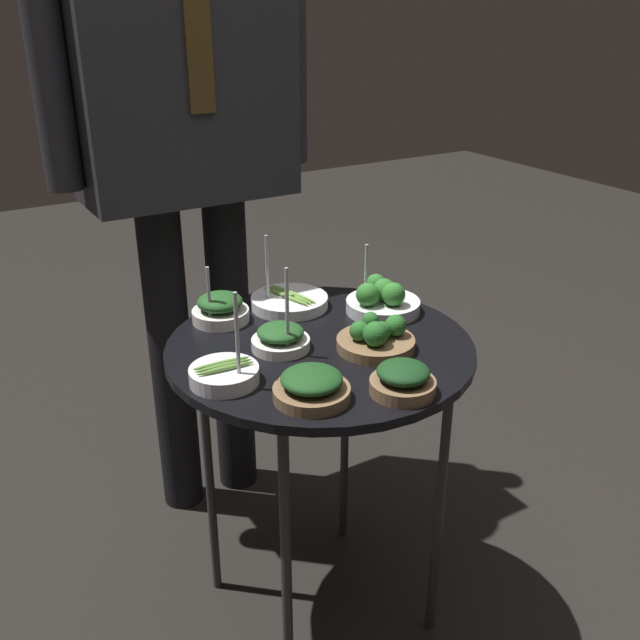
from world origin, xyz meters
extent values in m
plane|color=black|center=(0.00, 0.00, 0.00)|extent=(8.00, 8.00, 0.00)
cylinder|color=black|center=(0.00, 0.00, 0.68)|extent=(0.60, 0.60, 0.02)
cylinder|color=#2D2D2D|center=(0.18, -0.18, 0.33)|extent=(0.02, 0.02, 0.67)
cylinder|color=#2D2D2D|center=(-0.18, -0.18, 0.33)|extent=(0.02, 0.02, 0.67)
cylinder|color=#2D2D2D|center=(0.18, 0.18, 0.33)|extent=(0.02, 0.02, 0.67)
cylinder|color=#2D2D2D|center=(-0.18, 0.18, 0.33)|extent=(0.02, 0.02, 0.67)
cylinder|color=silver|center=(-0.12, 0.20, 0.70)|extent=(0.12, 0.12, 0.03)
ellipsoid|color=#1E4C1E|center=(-0.12, 0.20, 0.73)|extent=(0.09, 0.09, 0.04)
cylinder|color=#ADADB2|center=(-0.15, 0.18, 0.75)|extent=(0.01, 0.01, 0.13)
cylinder|color=silver|center=(-0.08, 0.02, 0.69)|extent=(0.11, 0.11, 0.02)
ellipsoid|color=#1E4C1E|center=(-0.08, 0.02, 0.72)|extent=(0.09, 0.09, 0.03)
cylinder|color=#ADADB2|center=(-0.08, -0.01, 0.77)|extent=(0.01, 0.01, 0.17)
cylinder|color=brown|center=(0.08, -0.07, 0.70)|extent=(0.15, 0.15, 0.02)
sphere|color=#236023|center=(0.12, -0.08, 0.73)|extent=(0.04, 0.04, 0.04)
sphere|color=#236023|center=(0.10, -0.03, 0.72)|extent=(0.03, 0.03, 0.03)
sphere|color=#236023|center=(0.05, -0.06, 0.72)|extent=(0.04, 0.04, 0.04)
sphere|color=#236023|center=(0.06, -0.10, 0.73)|extent=(0.05, 0.05, 0.05)
sphere|color=#236023|center=(0.09, -0.08, 0.72)|extent=(0.04, 0.04, 0.04)
cylinder|color=silver|center=(0.20, 0.06, 0.70)|extent=(0.16, 0.16, 0.03)
sphere|color=#2D7028|center=(0.20, 0.06, 0.74)|extent=(0.05, 0.05, 0.05)
sphere|color=#2D7028|center=(0.21, 0.11, 0.73)|extent=(0.04, 0.04, 0.04)
sphere|color=#2D7028|center=(0.15, 0.06, 0.74)|extent=(0.05, 0.05, 0.05)
sphere|color=#2D7028|center=(0.20, 0.03, 0.74)|extent=(0.05, 0.05, 0.05)
cylinder|color=#ADADB2|center=(0.18, 0.10, 0.76)|extent=(0.01, 0.01, 0.14)
cylinder|color=silver|center=(0.04, 0.19, 0.70)|extent=(0.17, 0.17, 0.02)
ellipsoid|color=olive|center=(0.05, 0.19, 0.71)|extent=(0.04, 0.14, 0.01)
ellipsoid|color=olive|center=(0.04, 0.19, 0.71)|extent=(0.04, 0.14, 0.01)
ellipsoid|color=olive|center=(0.03, 0.19, 0.71)|extent=(0.04, 0.14, 0.01)
cylinder|color=#ADADB2|center=(-0.01, 0.21, 0.77)|extent=(0.01, 0.01, 0.16)
cylinder|color=brown|center=(-0.12, -0.17, 0.70)|extent=(0.13, 0.13, 0.02)
ellipsoid|color=#194219|center=(-0.12, -0.17, 0.72)|extent=(0.11, 0.11, 0.03)
cylinder|color=brown|center=(0.02, -0.24, 0.70)|extent=(0.11, 0.11, 0.02)
ellipsoid|color=#143816|center=(0.02, -0.24, 0.72)|extent=(0.09, 0.09, 0.03)
cylinder|color=silver|center=(-0.22, -0.05, 0.70)|extent=(0.12, 0.12, 0.03)
ellipsoid|color=#5B8938|center=(-0.22, -0.04, 0.72)|extent=(0.10, 0.02, 0.01)
ellipsoid|color=#5B8938|center=(-0.22, -0.05, 0.72)|extent=(0.10, 0.02, 0.01)
ellipsoid|color=#5B8938|center=(-0.22, -0.06, 0.72)|extent=(0.10, 0.02, 0.01)
cylinder|color=#ADADB2|center=(-0.21, -0.08, 0.77)|extent=(0.01, 0.01, 0.18)
cylinder|color=black|center=(-0.13, 0.54, 0.43)|extent=(0.11, 0.11, 0.86)
cylinder|color=black|center=(0.04, 0.54, 0.43)|extent=(0.11, 0.11, 0.86)
cube|color=#28282D|center=(-0.04, 0.54, 1.19)|extent=(0.49, 0.23, 0.65)
cube|color=#4C3819|center=(-0.04, 0.42, 1.27)|extent=(0.06, 0.01, 0.39)
cylinder|color=#28282D|center=(-0.33, 0.54, 1.22)|extent=(0.08, 0.08, 0.60)
cylinder|color=#28282D|center=(0.24, 0.54, 1.22)|extent=(0.08, 0.08, 0.60)
camera|label=1|loc=(-0.64, -1.07, 1.30)|focal=40.00mm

